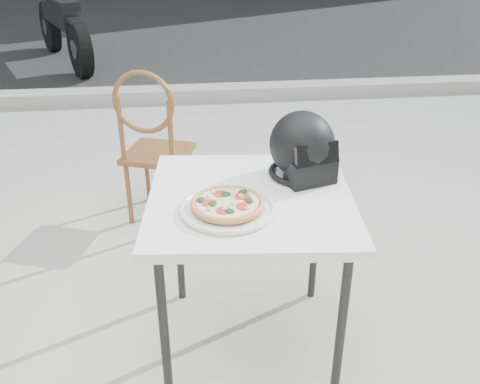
{
  "coord_description": "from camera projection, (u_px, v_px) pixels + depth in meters",
  "views": [
    {
      "loc": [
        -0.05,
        -2.26,
        1.68
      ],
      "look_at": [
        0.15,
        -0.56,
        0.78
      ],
      "focal_mm": 40.0,
      "sensor_mm": 36.0,
      "label": 1
    }
  ],
  "objects": [
    {
      "name": "street_asphalt",
      "position": [
        180.0,
        25.0,
        8.93
      ],
      "size": [
        30.0,
        8.0,
        0.0
      ],
      "primitive_type": "cube",
      "color": "black",
      "rests_on": "ground"
    },
    {
      "name": "plate",
      "position": [
        228.0,
        209.0,
        1.91
      ],
      "size": [
        0.4,
        0.4,
        0.02
      ],
      "rotation": [
        0.0,
        0.0,
        -0.18
      ],
      "color": "silver",
      "rests_on": "cafe_table_main"
    },
    {
      "name": "motorcycle",
      "position": [
        62.0,
        24.0,
        6.5
      ],
      "size": [
        0.96,
        2.02,
        1.07
      ],
      "rotation": [
        0.0,
        0.0,
        0.41
      ],
      "color": "black",
      "rests_on": "street_asphalt"
    },
    {
      "name": "cafe_chair_main",
      "position": [
        152.0,
        139.0,
        3.06
      ],
      "size": [
        0.47,
        0.47,
        0.95
      ],
      "rotation": [
        0.0,
        0.0,
        2.8
      ],
      "color": "brown",
      "rests_on": "ground"
    },
    {
      "name": "helmet",
      "position": [
        303.0,
        149.0,
        2.12
      ],
      "size": [
        0.33,
        0.33,
        0.27
      ],
      "rotation": [
        0.0,
        0.0,
        0.29
      ],
      "color": "black",
      "rests_on": "cafe_table_main"
    },
    {
      "name": "curb",
      "position": [
        185.0,
        93.0,
        5.39
      ],
      "size": [
        30.0,
        0.25,
        0.12
      ],
      "primitive_type": "cube",
      "color": "gray",
      "rests_on": "ground"
    },
    {
      "name": "ground",
      "position": [
        199.0,
        277.0,
        2.78
      ],
      "size": [
        80.0,
        80.0,
        0.0
      ],
      "primitive_type": "plane",
      "color": "#A09E98",
      "rests_on": "ground"
    },
    {
      "name": "pizza",
      "position": [
        228.0,
        204.0,
        1.9
      ],
      "size": [
        0.35,
        0.35,
        0.03
      ],
      "rotation": [
        0.0,
        0.0,
        0.39
      ],
      "color": "#C88049",
      "rests_on": "plate"
    },
    {
      "name": "cafe_table_main",
      "position": [
        250.0,
        211.0,
        2.05
      ],
      "size": [
        0.84,
        0.84,
        0.73
      ],
      "rotation": [
        0.0,
        0.0,
        -0.09
      ],
      "color": "white",
      "rests_on": "ground"
    }
  ]
}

